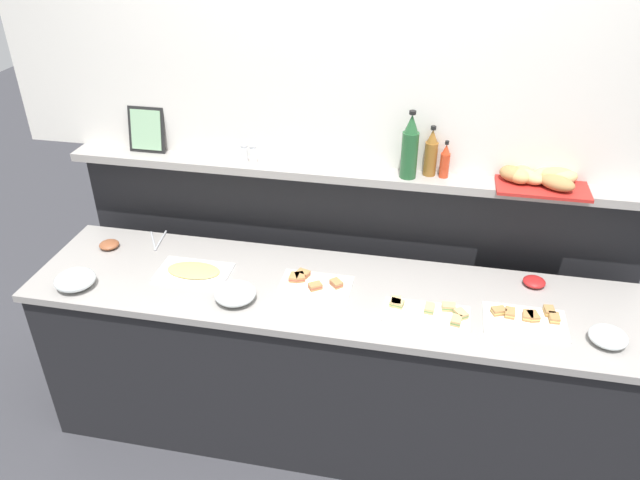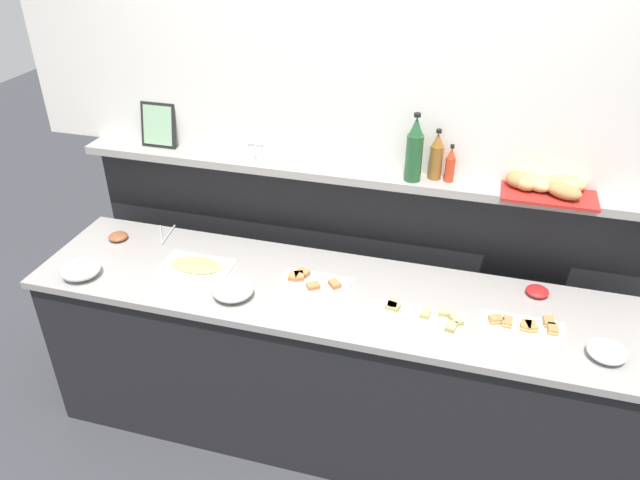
% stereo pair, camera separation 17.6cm
% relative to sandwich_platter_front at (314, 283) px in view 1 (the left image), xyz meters
% --- Properties ---
extents(ground_plane, '(12.00, 12.00, 0.00)m').
position_rel_sandwich_platter_front_xyz_m(ground_plane, '(0.09, 0.58, -0.90)').
color(ground_plane, '#38383D').
extents(buffet_counter, '(2.76, 0.64, 0.88)m').
position_rel_sandwich_platter_front_xyz_m(buffet_counter, '(0.09, -0.02, -0.45)').
color(buffet_counter, black).
rests_on(buffet_counter, ground_plane).
extents(back_ledge_unit, '(2.81, 0.22, 1.28)m').
position_rel_sandwich_platter_front_xyz_m(back_ledge_unit, '(0.09, 0.48, -0.22)').
color(back_ledge_unit, black).
rests_on(back_ledge_unit, ground_plane).
extents(upper_wall_panel, '(3.41, 0.08, 1.32)m').
position_rel_sandwich_platter_front_xyz_m(upper_wall_panel, '(0.09, 0.50, 1.04)').
color(upper_wall_panel, white).
rests_on(upper_wall_panel, back_ledge_unit).
extents(sandwich_platter_front, '(0.32, 0.18, 0.04)m').
position_rel_sandwich_platter_front_xyz_m(sandwich_platter_front, '(0.00, 0.00, 0.00)').
color(sandwich_platter_front, white).
rests_on(sandwich_platter_front, buffet_counter).
extents(sandwich_platter_side, '(0.36, 0.16, 0.04)m').
position_rel_sandwich_platter_front_xyz_m(sandwich_platter_side, '(0.52, -0.11, 0.00)').
color(sandwich_platter_side, white).
rests_on(sandwich_platter_side, buffet_counter).
extents(sandwich_platter_rear, '(0.34, 0.21, 0.04)m').
position_rel_sandwich_platter_front_xyz_m(sandwich_platter_rear, '(0.92, -0.08, 0.00)').
color(sandwich_platter_rear, white).
rests_on(sandwich_platter_rear, buffet_counter).
extents(cold_cuts_platter, '(0.34, 0.20, 0.02)m').
position_rel_sandwich_platter_front_xyz_m(cold_cuts_platter, '(-0.57, -0.02, -0.00)').
color(cold_cuts_platter, white).
rests_on(cold_cuts_platter, buffet_counter).
extents(glass_bowl_large, '(0.18, 0.18, 0.07)m').
position_rel_sandwich_platter_front_xyz_m(glass_bowl_large, '(-1.05, -0.22, 0.02)').
color(glass_bowl_large, silver).
rests_on(glass_bowl_large, buffet_counter).
extents(glass_bowl_medium, '(0.15, 0.15, 0.06)m').
position_rel_sandwich_platter_front_xyz_m(glass_bowl_medium, '(1.22, -0.16, 0.02)').
color(glass_bowl_medium, silver).
rests_on(glass_bowl_medium, buffet_counter).
extents(glass_bowl_small, '(0.18, 0.18, 0.07)m').
position_rel_sandwich_platter_front_xyz_m(glass_bowl_small, '(-0.31, -0.18, 0.02)').
color(glass_bowl_small, silver).
rests_on(glass_bowl_small, buffet_counter).
extents(condiment_bowl_dark, '(0.10, 0.10, 0.03)m').
position_rel_sandwich_platter_front_xyz_m(condiment_bowl_dark, '(0.97, 0.20, 0.01)').
color(condiment_bowl_dark, red).
rests_on(condiment_bowl_dark, buffet_counter).
extents(condiment_bowl_red, '(0.10, 0.10, 0.03)m').
position_rel_sandwich_platter_front_xyz_m(condiment_bowl_red, '(-1.06, 0.11, 0.01)').
color(condiment_bowl_red, brown).
rests_on(condiment_bowl_red, buffet_counter).
extents(serving_tongs, '(0.10, 0.19, 0.01)m').
position_rel_sandwich_platter_front_xyz_m(serving_tongs, '(-0.85, 0.21, -0.01)').
color(serving_tongs, '#B7BABF').
rests_on(serving_tongs, buffet_counter).
extents(hot_sauce_bottle, '(0.04, 0.04, 0.18)m').
position_rel_sandwich_platter_front_xyz_m(hot_sauce_bottle, '(0.52, 0.42, 0.46)').
color(hot_sauce_bottle, red).
rests_on(hot_sauce_bottle, back_ledge_unit).
extents(wine_bottle_green, '(0.08, 0.08, 0.32)m').
position_rel_sandwich_platter_front_xyz_m(wine_bottle_green, '(0.36, 0.38, 0.53)').
color(wine_bottle_green, '#23562D').
rests_on(wine_bottle_green, back_ledge_unit).
extents(vinegar_bottle_amber, '(0.06, 0.06, 0.24)m').
position_rel_sandwich_platter_front_xyz_m(vinegar_bottle_amber, '(0.46, 0.43, 0.49)').
color(vinegar_bottle_amber, '#8E5B23').
rests_on(vinegar_bottle_amber, back_ledge_unit).
extents(salt_shaker, '(0.03, 0.03, 0.09)m').
position_rel_sandwich_platter_front_xyz_m(salt_shaker, '(-0.42, 0.40, 0.43)').
color(salt_shaker, white).
rests_on(salt_shaker, back_ledge_unit).
extents(pepper_shaker, '(0.03, 0.03, 0.09)m').
position_rel_sandwich_platter_front_xyz_m(pepper_shaker, '(-0.38, 0.40, 0.43)').
color(pepper_shaker, white).
rests_on(pepper_shaker, back_ledge_unit).
extents(bread_basket, '(0.41, 0.26, 0.08)m').
position_rel_sandwich_platter_front_xyz_m(bread_basket, '(0.95, 0.41, 0.42)').
color(bread_basket, '#B2231E').
rests_on(bread_basket, back_ledge_unit).
extents(framed_picture, '(0.19, 0.06, 0.22)m').
position_rel_sandwich_platter_front_xyz_m(framed_picture, '(-0.94, 0.44, 0.49)').
color(framed_picture, black).
rests_on(framed_picture, back_ledge_unit).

